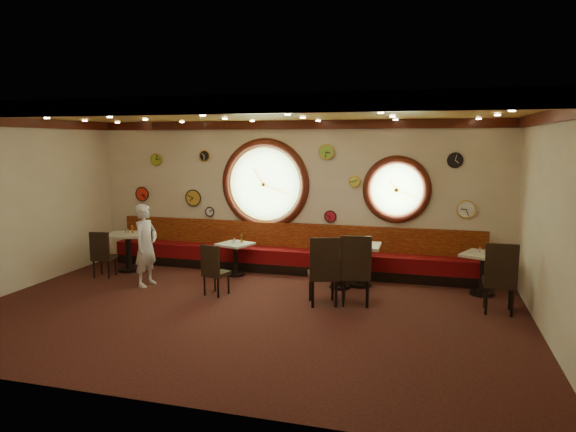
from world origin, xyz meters
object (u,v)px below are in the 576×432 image
object	(u,v)px
condiment_e_pepper	(485,252)
chair_d	(356,266)
table_b	(235,255)
condiment_d_pepper	(360,242)
condiment_b_salt	(234,240)
table_a	(128,247)
condiment_a_salt	(126,231)
condiment_e_bottle	(492,249)
condiment_a_bottle	(132,229)
condiment_e_salt	(480,250)
chair_e	(500,274)
condiment_a_pepper	(128,231)
condiment_d_salt	(354,241)
table_e	(483,269)
table_d	(360,260)
condiment_c_salt	(340,249)
condiment_c_bottle	(348,248)
chair_a	(102,251)
chair_b	(213,267)
condiment_d_bottle	(369,240)
table_c	(340,266)
condiment_b_pepper	(232,242)
waiter	(146,245)
chair_c	(324,267)
condiment_b_bottle	(242,238)

from	to	relation	value
condiment_e_pepper	chair_d	bearing A→B (deg)	-150.56
table_b	condiment_d_pepper	world-z (taller)	condiment_d_pepper
condiment_b_salt	table_a	bearing A→B (deg)	-172.53
condiment_a_salt	condiment_e_bottle	distance (m)	7.35
condiment_a_bottle	condiment_e_salt	xyz separation A→B (m)	(7.04, 0.23, -0.09)
chair_d	condiment_d_pepper	world-z (taller)	chair_d
chair_e	condiment_a_pepper	bearing A→B (deg)	175.65
condiment_d_salt	condiment_e_salt	bearing A→B (deg)	2.49
table_e	chair_e	bearing A→B (deg)	-81.76
condiment_d_salt	table_e	bearing A→B (deg)	-0.09
table_b	table_d	world-z (taller)	table_d
condiment_c_salt	condiment_c_bottle	bearing A→B (deg)	-11.10
table_d	condiment_d_pepper	bearing A→B (deg)	-96.92
chair_a	condiment_a_pepper	bearing A→B (deg)	64.02
chair_b	condiment_b_salt	bearing A→B (deg)	111.18
chair_b	condiment_d_bottle	xyz separation A→B (m)	(2.62, 1.41, 0.36)
chair_b	chair_e	distance (m)	4.85
table_c	chair_a	xyz separation A→B (m)	(-4.80, -0.57, 0.11)
chair_b	condiment_b_pepper	world-z (taller)	chair_b
condiment_d_pepper	condiment_d_salt	bearing A→B (deg)	166.02
condiment_a_pepper	condiment_e_pepper	xyz separation A→B (m)	(7.18, 0.15, -0.06)
condiment_a_pepper	condiment_e_pepper	size ratio (longest dim) A/B	1.13
table_e	condiment_c_salt	world-z (taller)	condiment_c_salt
table_d	condiment_b_pepper	distance (m)	2.64
table_b	condiment_a_bottle	size ratio (longest dim) A/B	4.61
chair_d	condiment_b_salt	size ratio (longest dim) A/B	6.94
condiment_a_pepper	condiment_c_bottle	world-z (taller)	condiment_a_pepper
condiment_e_bottle	waiter	bearing A→B (deg)	-169.55
table_e	chair_e	xyz separation A→B (m)	(0.15, -1.06, 0.19)
chair_c	table_e	bearing A→B (deg)	8.81
condiment_b_salt	condiment_b_pepper	bearing A→B (deg)	-93.57
table_e	chair_a	distance (m)	7.42
condiment_a_pepper	chair_d	bearing A→B (deg)	-11.97
table_b	chair_a	size ratio (longest dim) A/B	1.33
table_d	condiment_a_pepper	xyz separation A→B (m)	(-4.94, -0.19, 0.35)
condiment_d_salt	condiment_e_pepper	distance (m)	2.36
condiment_a_bottle	condiment_e_bottle	xyz separation A→B (m)	(7.23, 0.20, -0.06)
condiment_e_bottle	chair_e	bearing A→B (deg)	-88.83
condiment_b_salt	condiment_e_salt	xyz separation A→B (m)	(4.79, 0.00, 0.07)
table_b	condiment_a_salt	xyz separation A→B (m)	(-2.39, -0.27, 0.43)
condiment_e_salt	condiment_e_pepper	world-z (taller)	condiment_e_salt
condiment_b_salt	condiment_c_bottle	world-z (taller)	condiment_c_bottle
table_a	condiment_b_bottle	distance (m)	2.49
condiment_c_bottle	waiter	size ratio (longest dim) A/B	0.09
condiment_b_pepper	condiment_c_bottle	distance (m)	2.44
condiment_a_salt	condiment_d_salt	world-z (taller)	condiment_a_salt
chair_c	condiment_b_bottle	bearing A→B (deg)	123.47
chair_e	condiment_a_salt	distance (m)	7.42
condiment_a_pepper	condiment_e_bottle	distance (m)	7.30
table_b	condiment_e_pepper	world-z (taller)	condiment_e_pepper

